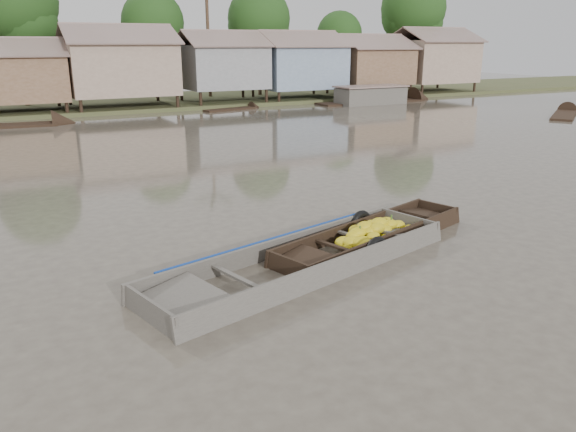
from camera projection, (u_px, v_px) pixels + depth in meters
name	position (u px, v px, depth m)	size (l,w,h in m)	color
ground	(328.00, 275.00, 10.67)	(120.00, 120.00, 0.00)	#4D453B
riverbank	(120.00, 60.00, 38.04)	(120.00, 12.47, 10.22)	#384723
banana_boat	(371.00, 237.00, 12.32)	(5.54, 2.83, 0.77)	black
viewer_boat	(304.00, 266.00, 10.99)	(7.05, 3.41, 0.55)	#4A453E
distant_boats	(310.00, 106.00, 37.21)	(47.98, 15.91, 1.38)	black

